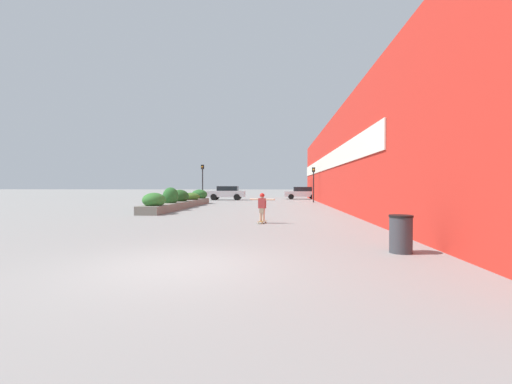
% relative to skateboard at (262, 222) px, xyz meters
% --- Properties ---
extents(ground_plane, '(300.00, 300.00, 0.00)m').
position_rel_skateboard_xyz_m(ground_plane, '(-1.35, -8.00, -0.07)').
color(ground_plane, gray).
extents(building_wall_right, '(0.67, 44.27, 6.74)m').
position_rel_skateboard_xyz_m(building_wall_right, '(4.99, 11.01, 3.30)').
color(building_wall_right, red).
rests_on(building_wall_right, ground_plane).
extents(planter_box, '(1.52, 13.88, 1.52)m').
position_rel_skateboard_xyz_m(planter_box, '(-6.49, 10.30, 0.44)').
color(planter_box, slate).
rests_on(planter_box, ground_plane).
extents(skateboard, '(0.39, 0.70, 0.10)m').
position_rel_skateboard_xyz_m(skateboard, '(0.00, 0.00, 0.00)').
color(skateboard, olive).
rests_on(skateboard, ground_plane).
extents(skateboarder, '(1.10, 0.42, 1.22)m').
position_rel_skateboard_xyz_m(skateboarder, '(0.00, 0.00, 0.76)').
color(skateboarder, tan).
rests_on(skateboarder, skateboard).
extents(trash_bin, '(0.56, 0.56, 0.91)m').
position_rel_skateboard_xyz_m(trash_bin, '(3.65, -6.26, 0.39)').
color(trash_bin, '#38383D').
rests_on(trash_bin, ground_plane).
extents(car_leftmost, '(3.88, 1.99, 1.41)m').
position_rel_skateboard_xyz_m(car_leftmost, '(13.28, 22.98, 0.68)').
color(car_leftmost, maroon).
rests_on(car_leftmost, ground_plane).
extents(car_center_left, '(4.23, 1.88, 1.58)m').
position_rel_skateboard_xyz_m(car_center_left, '(-5.24, 24.25, 0.77)').
color(car_center_left, '#BCBCC1').
rests_on(car_center_left, ground_plane).
extents(car_center_right, '(4.23, 1.87, 1.50)m').
position_rel_skateboard_xyz_m(car_center_right, '(3.57, 27.25, 0.72)').
color(car_center_right, '#BCBCC1').
rests_on(car_center_right, ground_plane).
extents(traffic_light_left, '(0.28, 0.30, 3.76)m').
position_rel_skateboard_xyz_m(traffic_light_left, '(-6.92, 19.20, 2.47)').
color(traffic_light_left, black).
rests_on(traffic_light_left, ground_plane).
extents(traffic_light_right, '(0.28, 0.30, 3.43)m').
position_rel_skateboard_xyz_m(traffic_light_right, '(4.12, 19.00, 2.27)').
color(traffic_light_right, black).
rests_on(traffic_light_right, ground_plane).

